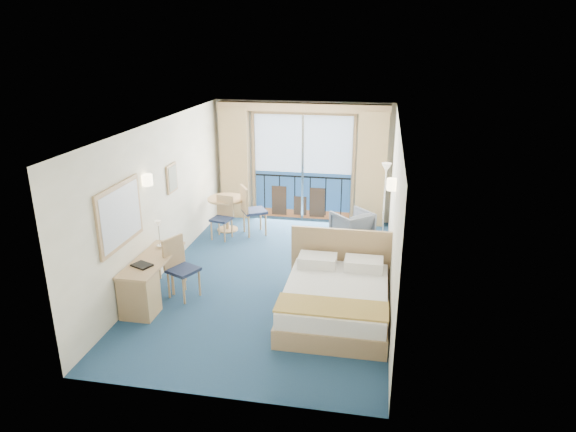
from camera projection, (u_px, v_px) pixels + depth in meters
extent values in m
plane|color=navy|center=(274.00, 277.00, 9.07)|extent=(6.50, 6.50, 0.00)
cube|color=beige|center=(303.00, 161.00, 11.65)|extent=(4.00, 0.02, 2.70)
cube|color=beige|center=(211.00, 296.00, 5.60)|extent=(4.00, 0.02, 2.70)
cube|color=beige|center=(161.00, 198.00, 8.97)|extent=(0.02, 6.50, 2.70)
cube|color=beige|center=(395.00, 212.00, 8.28)|extent=(0.02, 6.50, 2.70)
cube|color=white|center=(272.00, 124.00, 8.18)|extent=(4.00, 6.50, 0.02)
cube|color=navy|center=(302.00, 195.00, 11.88)|extent=(2.20, 0.02, 1.08)
cube|color=#C2D8FF|center=(303.00, 144.00, 11.48)|extent=(2.20, 0.02, 1.32)
cube|color=#94542E|center=(302.00, 214.00, 12.03)|extent=(2.20, 0.02, 0.20)
cube|color=black|center=(303.00, 177.00, 11.73)|extent=(2.20, 0.02, 0.04)
cube|color=tan|center=(303.00, 112.00, 11.24)|extent=(2.36, 0.03, 0.12)
cube|color=tan|center=(254.00, 166.00, 11.86)|extent=(0.06, 0.03, 2.40)
cube|color=tan|center=(353.00, 170.00, 11.46)|extent=(0.06, 0.03, 2.40)
cube|color=silver|center=(303.00, 168.00, 11.66)|extent=(0.05, 0.02, 2.40)
cube|color=#352418|center=(317.00, 203.00, 11.86)|extent=(0.35, 0.02, 0.70)
cube|color=#352418|center=(279.00, 200.00, 12.02)|extent=(0.35, 0.02, 0.70)
cube|color=#352418|center=(300.00, 206.00, 11.96)|extent=(0.30, 0.02, 0.45)
cube|color=black|center=(265.00, 193.00, 12.03)|extent=(0.02, 0.01, 0.90)
cube|color=black|center=(280.00, 194.00, 11.97)|extent=(0.02, 0.01, 0.90)
cube|color=black|center=(295.00, 195.00, 11.91)|extent=(0.03, 0.01, 0.90)
cube|color=black|center=(310.00, 196.00, 11.85)|extent=(0.03, 0.01, 0.90)
cube|color=black|center=(326.00, 197.00, 11.78)|extent=(0.02, 0.01, 0.90)
cube|color=black|center=(341.00, 198.00, 11.72)|extent=(0.02, 0.01, 0.90)
cube|color=tan|center=(235.00, 164.00, 11.77)|extent=(0.65, 0.22, 2.55)
cube|color=tan|center=(371.00, 170.00, 11.24)|extent=(0.65, 0.22, 2.55)
cube|color=tan|center=(302.00, 107.00, 11.10)|extent=(3.80, 0.25, 0.18)
cube|color=tan|center=(120.00, 216.00, 7.51)|extent=(0.04, 1.25, 0.95)
cube|color=#ADB6C0|center=(121.00, 216.00, 7.51)|extent=(0.01, 1.12, 0.82)
cube|color=tan|center=(172.00, 178.00, 9.30)|extent=(0.03, 0.42, 0.52)
cube|color=gray|center=(173.00, 178.00, 9.30)|extent=(0.01, 0.34, 0.44)
cylinder|color=#FFE8B2|center=(147.00, 180.00, 8.24)|extent=(0.18, 0.18, 0.18)
cylinder|color=#FFE8B2|center=(392.00, 184.00, 7.99)|extent=(0.18, 0.18, 0.18)
cube|color=tan|center=(335.00, 310.00, 7.69)|extent=(1.55, 1.94, 0.29)
cube|color=white|center=(336.00, 294.00, 7.61)|extent=(1.50, 1.88, 0.24)
cube|color=gold|center=(332.00, 307.00, 6.98)|extent=(1.53, 0.53, 0.03)
cube|color=white|center=(317.00, 261.00, 8.25)|extent=(0.60, 0.39, 0.17)
cube|color=white|center=(364.00, 264.00, 8.12)|extent=(0.60, 0.39, 0.17)
cube|color=tan|center=(342.00, 259.00, 8.51)|extent=(1.70, 0.06, 1.07)
cube|color=tan|center=(377.00, 270.00, 8.77)|extent=(0.39, 0.37, 0.51)
cube|color=white|center=(378.00, 253.00, 8.71)|extent=(0.23, 0.21, 0.09)
imported|color=#474E56|center=(352.00, 226.00, 10.60)|extent=(0.99, 0.99, 0.65)
cylinder|color=silver|center=(382.00, 238.00, 10.82)|extent=(0.23, 0.23, 0.03)
cylinder|color=silver|center=(384.00, 204.00, 10.57)|extent=(0.02, 0.02, 1.54)
cone|color=white|center=(386.00, 168.00, 10.32)|extent=(0.20, 0.20, 0.18)
cube|color=tan|center=(152.00, 260.00, 8.11)|extent=(0.52, 1.52, 0.04)
cube|color=tan|center=(139.00, 295.00, 7.74)|extent=(0.49, 0.46, 0.67)
cylinder|color=tan|center=(146.00, 274.00, 8.44)|extent=(0.05, 0.05, 0.67)
cylinder|color=tan|center=(172.00, 276.00, 8.36)|extent=(0.05, 0.05, 0.67)
cylinder|color=tan|center=(159.00, 261.00, 8.93)|extent=(0.05, 0.05, 0.67)
cylinder|color=tan|center=(184.00, 263.00, 8.85)|extent=(0.05, 0.05, 0.67)
cube|color=#1E2846|center=(183.00, 270.00, 8.25)|extent=(0.57, 0.57, 0.05)
cube|color=tan|center=(173.00, 252.00, 8.27)|extent=(0.22, 0.41, 0.51)
cylinder|color=tan|center=(184.00, 291.00, 8.10)|extent=(0.04, 0.04, 0.46)
cylinder|color=tan|center=(199.00, 283.00, 8.37)|extent=(0.04, 0.04, 0.46)
cylinder|color=tan|center=(169.00, 285.00, 8.29)|extent=(0.04, 0.04, 0.46)
cylinder|color=tan|center=(184.00, 277.00, 8.56)|extent=(0.04, 0.04, 0.46)
cube|color=black|center=(142.00, 265.00, 7.83)|extent=(0.35, 0.31, 0.03)
cylinder|color=silver|center=(160.00, 246.00, 8.52)|extent=(0.12, 0.12, 0.02)
cylinder|color=silver|center=(159.00, 235.00, 8.46)|extent=(0.02, 0.02, 0.40)
cone|color=white|center=(158.00, 224.00, 8.39)|extent=(0.11, 0.11, 0.10)
cylinder|color=tan|center=(226.00, 199.00, 11.07)|extent=(0.82, 0.82, 0.04)
cylinder|color=tan|center=(227.00, 214.00, 11.19)|extent=(0.08, 0.08, 0.72)
cylinder|color=tan|center=(228.00, 229.00, 11.30)|extent=(0.45, 0.45, 0.03)
cube|color=#1E2846|center=(255.00, 211.00, 10.93)|extent=(0.63, 0.63, 0.05)
cube|color=tan|center=(244.00, 199.00, 10.76)|extent=(0.27, 0.42, 0.55)
cylinder|color=tan|center=(266.00, 225.00, 10.91)|extent=(0.04, 0.04, 0.49)
cylinder|color=tan|center=(261.00, 219.00, 11.24)|extent=(0.04, 0.04, 0.49)
cylinder|color=tan|center=(249.00, 227.00, 10.79)|extent=(0.04, 0.04, 0.49)
cylinder|color=tan|center=(244.00, 221.00, 11.12)|extent=(0.04, 0.04, 0.49)
cube|color=#1E2846|center=(221.00, 219.00, 10.69)|extent=(0.46, 0.46, 0.05)
cube|color=tan|center=(225.00, 206.00, 10.77)|extent=(0.38, 0.12, 0.46)
cylinder|color=tan|center=(211.00, 231.00, 10.68)|extent=(0.03, 0.03, 0.41)
cylinder|color=tan|center=(225.00, 233.00, 10.57)|extent=(0.03, 0.03, 0.41)
cylinder|color=tan|center=(219.00, 226.00, 10.96)|extent=(0.03, 0.03, 0.41)
cylinder|color=tan|center=(232.00, 228.00, 10.84)|extent=(0.03, 0.03, 0.41)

